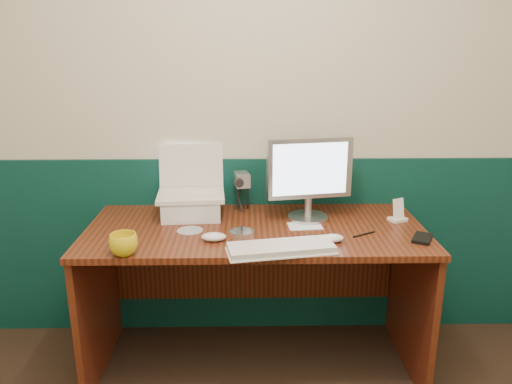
{
  "coord_description": "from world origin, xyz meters",
  "views": [
    {
      "loc": [
        -0.04,
        -0.84,
        1.59
      ],
      "look_at": [
        -0.0,
        1.23,
        0.97
      ],
      "focal_mm": 35.0,
      "sensor_mm": 36.0,
      "label": 1
    }
  ],
  "objects_px": {
    "laptop": "(190,171)",
    "camcorder": "(242,191)",
    "desk": "(255,298)",
    "monitor": "(309,179)",
    "mug": "(124,244)",
    "keyboard": "(281,249)"
  },
  "relations": [
    {
      "from": "keyboard",
      "to": "camcorder",
      "type": "bearing_deg",
      "value": 97.27
    },
    {
      "from": "laptop",
      "to": "camcorder",
      "type": "distance_m",
      "value": 0.3
    },
    {
      "from": "monitor",
      "to": "keyboard",
      "type": "distance_m",
      "value": 0.47
    },
    {
      "from": "monitor",
      "to": "camcorder",
      "type": "relative_size",
      "value": 2.01
    },
    {
      "from": "desk",
      "to": "monitor",
      "type": "height_order",
      "value": "monitor"
    },
    {
      "from": "laptop",
      "to": "monitor",
      "type": "xyz_separation_m",
      "value": [
        0.58,
        -0.05,
        -0.03
      ]
    },
    {
      "from": "monitor",
      "to": "mug",
      "type": "distance_m",
      "value": 0.93
    },
    {
      "from": "desk",
      "to": "camcorder",
      "type": "distance_m",
      "value": 0.55
    },
    {
      "from": "camcorder",
      "to": "mug",
      "type": "bearing_deg",
      "value": -142.24
    },
    {
      "from": "desk",
      "to": "keyboard",
      "type": "xyz_separation_m",
      "value": [
        0.1,
        -0.29,
        0.39
      ]
    },
    {
      "from": "monitor",
      "to": "laptop",
      "type": "bearing_deg",
      "value": 164.74
    },
    {
      "from": "laptop",
      "to": "monitor",
      "type": "relative_size",
      "value": 0.8
    },
    {
      "from": "mug",
      "to": "camcorder",
      "type": "xyz_separation_m",
      "value": [
        0.48,
        0.57,
        0.06
      ]
    },
    {
      "from": "mug",
      "to": "camcorder",
      "type": "height_order",
      "value": "camcorder"
    },
    {
      "from": "monitor",
      "to": "camcorder",
      "type": "bearing_deg",
      "value": 146.28
    },
    {
      "from": "mug",
      "to": "camcorder",
      "type": "bearing_deg",
      "value": 49.52
    },
    {
      "from": "desk",
      "to": "monitor",
      "type": "xyz_separation_m",
      "value": [
        0.26,
        0.11,
        0.58
      ]
    },
    {
      "from": "monitor",
      "to": "mug",
      "type": "height_order",
      "value": "monitor"
    },
    {
      "from": "desk",
      "to": "monitor",
      "type": "bearing_deg",
      "value": 22.77
    },
    {
      "from": "laptop",
      "to": "camcorder",
      "type": "relative_size",
      "value": 1.6
    },
    {
      "from": "camcorder",
      "to": "desk",
      "type": "bearing_deg",
      "value": -87.28
    },
    {
      "from": "keyboard",
      "to": "mug",
      "type": "height_order",
      "value": "mug"
    }
  ]
}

